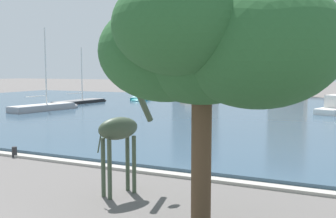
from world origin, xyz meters
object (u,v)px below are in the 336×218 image
object	(u,v)px
sailboat_teal	(142,98)
sailboat_orange	(192,97)
mooring_bollard	(14,152)
giraffe_statue	(122,130)
sailboat_grey	(48,108)
shade_tree	(208,45)
sailboat_black	(83,102)

from	to	relation	value
sailboat_teal	sailboat_orange	distance (m)	6.89
mooring_bollard	giraffe_statue	bearing A→B (deg)	-18.80
sailboat_grey	shade_tree	distance (m)	32.19
sailboat_teal	sailboat_black	size ratio (longest dim) A/B	1.13
shade_tree	sailboat_orange	bearing A→B (deg)	111.84
sailboat_grey	sailboat_orange	xyz separation A→B (m)	(7.55, 19.98, 0.08)
sailboat_black	sailboat_grey	bearing A→B (deg)	-76.08
giraffe_statue	sailboat_grey	distance (m)	27.71
giraffe_statue	mooring_bollard	xyz separation A→B (m)	(-7.72, 2.63, -1.93)
giraffe_statue	shade_tree	size ratio (longest dim) A/B	0.69
mooring_bollard	sailboat_black	bearing A→B (deg)	120.65
sailboat_teal	mooring_bollard	xyz separation A→B (m)	(11.29, -33.51, -0.10)
sailboat_teal	shade_tree	bearing A→B (deg)	-59.28
sailboat_orange	mooring_bollard	distance (m)	36.55
sailboat_orange	shade_tree	bearing A→B (deg)	-68.16
sailboat_grey	sailboat_black	size ratio (longest dim) A/B	1.00
sailboat_grey	sailboat_orange	world-z (taller)	sailboat_grey
shade_tree	mooring_bollard	size ratio (longest dim) A/B	12.40
giraffe_statue	mooring_bollard	size ratio (longest dim) A/B	8.53
giraffe_statue	shade_tree	world-z (taller)	shade_tree
sailboat_orange	sailboat_grey	bearing A→B (deg)	-110.71
sailboat_orange	mooring_bollard	size ratio (longest dim) A/B	16.94
sailboat_teal	sailboat_black	bearing A→B (deg)	-110.36
sailboat_black	sailboat_orange	size ratio (longest dim) A/B	0.99
shade_tree	giraffe_statue	bearing A→B (deg)	150.06
sailboat_orange	sailboat_teal	bearing A→B (deg)	-156.90
sailboat_grey	mooring_bollard	distance (m)	20.49
sailboat_teal	sailboat_orange	xyz separation A→B (m)	(6.33, 2.70, 0.19)
giraffe_statue	sailboat_black	bearing A→B (deg)	129.30
sailboat_orange	mooring_bollard	world-z (taller)	sailboat_orange
sailboat_black	sailboat_orange	distance (m)	15.07
sailboat_orange	shade_tree	world-z (taller)	shade_tree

